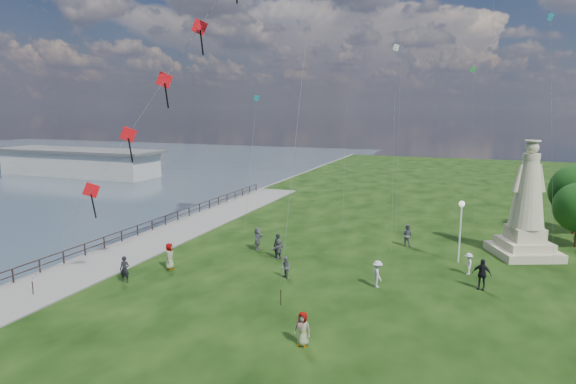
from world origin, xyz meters
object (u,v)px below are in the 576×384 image
at_px(person_0, 125,269).
at_px(person_2, 378,274).
at_px(person_8, 468,264).
at_px(person_1, 286,268).
at_px(pier_pavilion, 79,162).
at_px(statue, 527,213).
at_px(person_9, 482,274).
at_px(lamppost, 461,218).
at_px(person_4, 303,329).
at_px(person_6, 278,246).
at_px(person_5, 258,239).
at_px(person_7, 407,235).
at_px(person_10, 170,256).
at_px(person_11, 279,249).

bearing_deg(person_0, person_2, 4.04).
relative_size(person_0, person_8, 1.15).
height_order(person_1, person_2, person_2).
height_order(pier_pavilion, statue, statue).
height_order(person_8, person_9, person_9).
height_order(lamppost, person_4, lamppost).
bearing_deg(person_6, person_5, 159.81).
bearing_deg(person_2, person_6, 38.92).
height_order(lamppost, person_7, lamppost).
distance_m(person_1, person_9, 12.01).
height_order(person_2, person_9, person_9).
distance_m(statue, person_1, 18.53).
relative_size(statue, person_7, 4.76).
xyz_separation_m(person_0, person_10, (1.15, 3.16, 0.07)).
bearing_deg(person_10, lamppost, -83.22).
relative_size(lamppost, person_1, 3.08).
relative_size(person_4, person_11, 1.10).
distance_m(lamppost, person_5, 14.99).
relative_size(person_5, person_8, 1.21).
height_order(person_4, person_7, person_7).
distance_m(lamppost, person_7, 5.38).
relative_size(person_0, person_1, 1.17).
bearing_deg(person_8, person_7, -147.94).
xyz_separation_m(lamppost, person_4, (-6.31, -15.47, -2.40)).
bearing_deg(person_9, person_4, -112.80).
distance_m(pier_pavilion, person_6, 58.20).
bearing_deg(person_4, person_2, 82.02).
distance_m(person_5, person_7, 11.84).
distance_m(person_1, person_10, 8.12).
bearing_deg(person_8, person_4, -37.53).
relative_size(person_8, person_9, 0.77).
xyz_separation_m(pier_pavilion, person_10, (43.16, -36.07, -0.93)).
distance_m(pier_pavilion, person_2, 66.52).
distance_m(person_0, person_7, 21.31).
xyz_separation_m(person_2, person_9, (5.94, 1.89, 0.12)).
height_order(person_1, person_8, person_8).
xyz_separation_m(lamppost, person_6, (-12.36, -3.79, -2.29)).
distance_m(person_1, person_4, 8.88).
bearing_deg(lamppost, person_10, -154.73).
distance_m(person_7, person_8, 7.05).
relative_size(person_6, person_11, 1.24).
bearing_deg(statue, person_8, -145.69).
bearing_deg(lamppost, person_6, -162.93).
height_order(pier_pavilion, person_7, pier_pavilion).
xyz_separation_m(person_0, person_7, (15.50, 14.61, 0.06)).
bearing_deg(person_6, person_0, -119.17).
height_order(lamppost, person_0, lamppost).
bearing_deg(person_5, person_11, -127.44).
distance_m(person_9, person_10, 20.11).
height_order(person_5, person_8, person_5).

